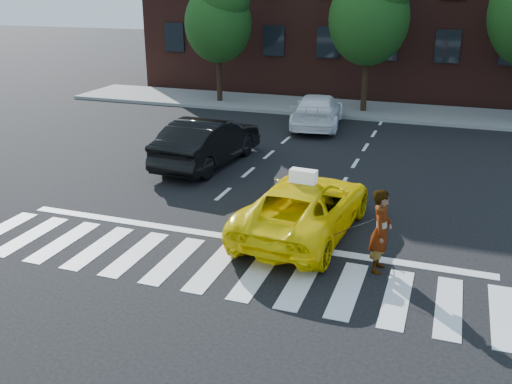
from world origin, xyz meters
TOP-DOWN VIEW (x-y plane):
  - ground at (0.00, 0.00)m, footprint 120.00×120.00m
  - crosswalk at (0.00, 0.00)m, footprint 13.00×2.40m
  - stop_line at (0.00, 1.60)m, footprint 12.00×0.30m
  - sidewalk_far at (0.00, 17.50)m, footprint 30.00×4.00m
  - tree_left at (-6.97, 17.00)m, footprint 3.39×3.38m
  - tree_mid at (0.53, 17.00)m, footprint 3.69×3.69m
  - taxi at (1.40, 2.50)m, footprint 2.74×5.25m
  - black_sedan at (-3.23, 7.00)m, footprint 2.16×5.13m
  - white_suv at (-0.96, 13.68)m, footprint 2.58×5.10m
  - woman at (3.47, 1.10)m, footprint 0.48×0.70m
  - dog at (1.71, 1.11)m, footprint 0.50×0.31m
  - taxi_sign at (1.40, 2.30)m, footprint 0.67×0.33m

SIDE VIEW (x-z plane):
  - ground at x=0.00m, z-range 0.00..0.00m
  - crosswalk at x=0.00m, z-range 0.00..0.01m
  - stop_line at x=0.00m, z-range 0.00..0.01m
  - sidewalk_far at x=0.00m, z-range 0.00..0.15m
  - dog at x=1.71m, z-range 0.02..0.31m
  - taxi at x=1.40m, z-range 0.00..1.41m
  - white_suv at x=-0.96m, z-range 0.00..1.42m
  - black_sedan at x=-3.23m, z-range 0.00..1.65m
  - woman at x=3.47m, z-range 0.00..1.88m
  - taxi_sign at x=1.40m, z-range 1.41..1.73m
  - tree_left at x=-6.97m, z-range 1.19..7.69m
  - tree_mid at x=0.53m, z-range 1.30..8.40m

